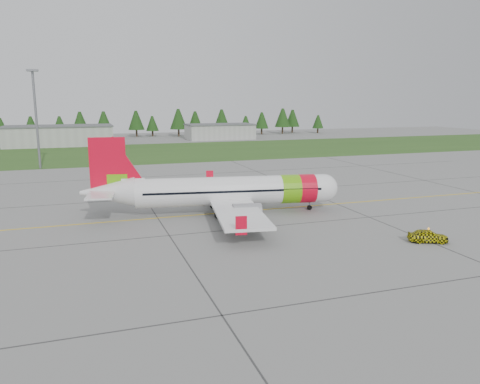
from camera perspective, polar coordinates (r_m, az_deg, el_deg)
name	(u,v)px	position (r m, az deg, el deg)	size (l,w,h in m)	color
ground	(296,224)	(55.47, 6.85, -3.89)	(320.00, 320.00, 0.00)	gray
aircraft	(226,191)	(59.69, -1.67, 0.09)	(32.67, 30.44, 9.94)	white
follow_me_car	(429,224)	(51.40, 22.05, -3.60)	(1.58, 1.34, 3.93)	#F7F10D
service_van	(125,161)	(99.30, -13.88, 3.71)	(1.37, 1.30, 3.94)	silver
grass_strip	(170,152)	(133.11, -8.50, 4.90)	(320.00, 50.00, 0.03)	#30561E
taxi_guideline	(270,209)	(62.56, 3.71, -2.08)	(120.00, 0.25, 0.02)	gold
hangar_west	(59,136)	(158.82, -21.16, 6.36)	(32.00, 14.00, 6.00)	#A8A8A3
hangar_east	(220,132)	(173.53, -2.47, 7.31)	(24.00, 12.00, 5.20)	#A8A8A3
floodlight_mast	(36,121)	(106.72, -23.56, 7.94)	(0.50, 0.50, 20.00)	slate
treeline	(144,124)	(187.95, -11.63, 8.13)	(160.00, 8.00, 10.00)	#1C3F14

